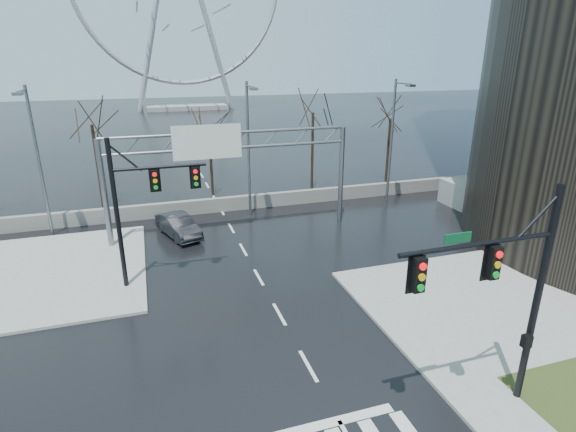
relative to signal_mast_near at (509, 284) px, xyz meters
name	(u,v)px	position (x,y,z in m)	size (l,w,h in m)	color
ground	(308,366)	(-5.14, 4.04, -4.87)	(260.00, 260.00, 0.00)	black
sidewalk_right_ext	(481,300)	(4.86, 6.04, -4.80)	(12.00, 10.00, 0.15)	gray
sidewalk_far	(53,272)	(-16.14, 16.04, -4.80)	(10.00, 12.00, 0.15)	gray
barrier_wall	(221,204)	(-5.14, 24.04, -4.32)	(52.00, 0.50, 1.10)	slate
signal_mast_near	(509,284)	(0.00, 0.00, 0.00)	(5.52, 0.41, 8.00)	black
signal_mast_far	(139,200)	(-11.01, 13.00, -0.04)	(4.72, 0.41, 8.00)	black
sign_gantry	(225,161)	(-5.52, 19.00, 0.31)	(16.36, 0.40, 7.60)	slate
streetlight_left	(36,152)	(-17.14, 22.20, 1.01)	(0.50, 2.55, 10.00)	slate
streetlight_mid	(249,140)	(-3.14, 22.20, 1.01)	(0.50, 2.55, 10.00)	slate
streetlight_right	(394,132)	(8.86, 22.20, 1.01)	(0.50, 2.55, 10.00)	slate
tree_left	(93,135)	(-14.14, 27.54, 1.10)	(3.75, 3.75, 7.50)	black
tree_center	(209,137)	(-5.14, 28.54, 0.30)	(3.25, 3.25, 6.50)	black
tree_right	(313,122)	(3.86, 27.54, 1.34)	(3.90, 3.90, 7.80)	black
tree_far_right	(390,126)	(11.86, 28.04, 0.54)	(3.40, 3.40, 6.80)	black
car	(178,226)	(-8.83, 19.69, -4.12)	(1.59, 4.56, 1.50)	black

